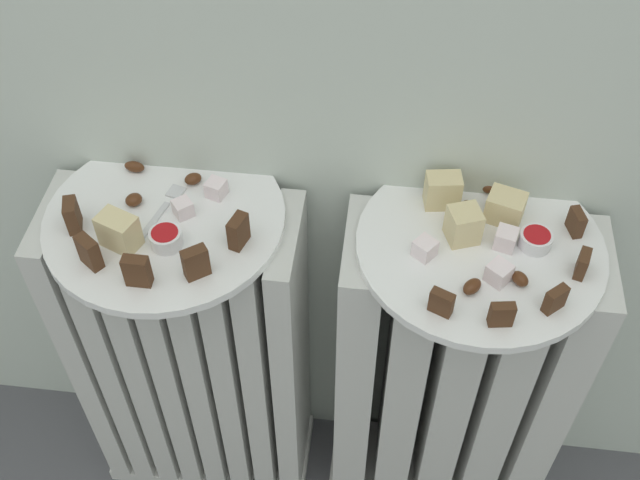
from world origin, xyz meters
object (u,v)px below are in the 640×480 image
Objects in this scene: radiator_right at (448,386)px; plate_left at (165,219)px; jam_bowl_right at (536,239)px; fork at (164,207)px; jam_bowl_left at (166,238)px; plate_right at (480,247)px; radiator_left at (196,360)px.

plate_left is (-0.40, 0.00, 0.33)m from radiator_right.
jam_bowl_right is 0.47m from fork.
radiator_right is 15.85× the size of jam_bowl_left.
fork is (-0.00, 0.01, 0.01)m from plate_left.
plate_right is 7.67× the size of jam_bowl_right.
radiator_right is 6.42× the size of fork.
plate_left is 0.40m from plate_right.
plate_right is 0.40m from fork.
fork reaches higher than radiator_left.
plate_right is at bearing 0.00° from radiator_right.
fork reaches higher than plate_right.
jam_bowl_right is (0.45, 0.05, -0.00)m from jam_bowl_left.
jam_bowl_right is 0.41× the size of fork.
jam_bowl_right is at bearing 6.61° from jam_bowl_left.
radiator_left is 0.35m from jam_bowl_left.
radiator_left is 0.34m from fork.
jam_bowl_left reaches higher than jam_bowl_right.
radiator_left is at bearing -179.37° from jam_bowl_right.
jam_bowl_left reaches higher than plate_left.
plate_left is 0.47m from jam_bowl_right.
jam_bowl_right is (0.47, 0.01, 0.35)m from radiator_left.
plate_left and plate_right have the same top height.
radiator_right is 0.53m from fork.
fork is at bearing 178.08° from plate_right.
fork is (-0.47, 0.01, -0.01)m from jam_bowl_right.
plate_left is 7.70× the size of jam_bowl_left.
radiator_right is at bearing 0.00° from plate_right.
radiator_left is 1.00× the size of radiator_right.
fork reaches higher than radiator_right.
jam_bowl_left is 0.41× the size of fork.
jam_bowl_right is at bearing 4.54° from plate_right.
plate_left is at bearing -179.37° from jam_bowl_right.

